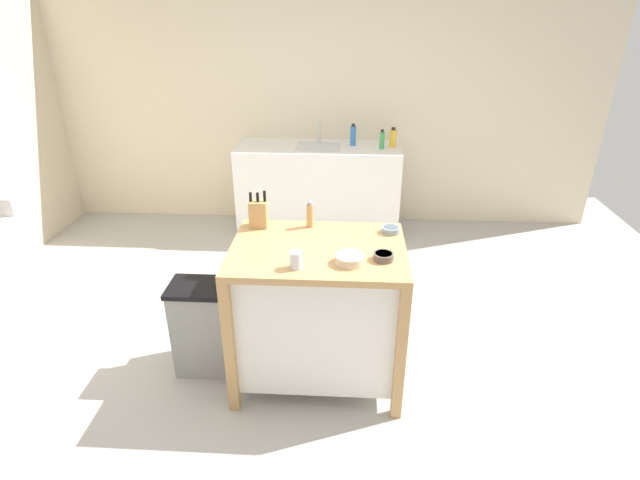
# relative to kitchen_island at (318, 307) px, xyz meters

# --- Properties ---
(ground_plane) EXTENTS (6.65, 6.65, 0.00)m
(ground_plane) POSITION_rel_kitchen_island_xyz_m (-0.09, 0.07, -0.52)
(ground_plane) COLOR #ADA8A0
(ground_plane) RESTS_ON ground
(wall_back) EXTENTS (5.65, 0.10, 2.60)m
(wall_back) POSITION_rel_kitchen_island_xyz_m (-0.09, 2.63, 0.78)
(wall_back) COLOR beige
(wall_back) RESTS_ON ground
(kitchen_island) EXTENTS (1.02, 0.75, 0.92)m
(kitchen_island) POSITION_rel_kitchen_island_xyz_m (0.00, 0.00, 0.00)
(kitchen_island) COLOR tan
(kitchen_island) RESTS_ON ground
(knife_block) EXTENTS (0.11, 0.09, 0.24)m
(knife_block) POSITION_rel_kitchen_island_xyz_m (-0.39, 0.27, 0.50)
(knife_block) COLOR tan
(knife_block) RESTS_ON kitchen_island
(bowl_stoneware_deep) EXTENTS (0.16, 0.16, 0.05)m
(bowl_stoneware_deep) POSITION_rel_kitchen_island_xyz_m (0.18, -0.18, 0.43)
(bowl_stoneware_deep) COLOR beige
(bowl_stoneware_deep) RESTS_ON kitchen_island
(bowl_ceramic_wide) EXTENTS (0.11, 0.11, 0.04)m
(bowl_ceramic_wide) POSITION_rel_kitchen_island_xyz_m (0.37, -0.13, 0.43)
(bowl_ceramic_wide) COLOR #564C47
(bowl_ceramic_wide) RESTS_ON kitchen_island
(bowl_ceramic_small) EXTENTS (0.11, 0.11, 0.04)m
(bowl_ceramic_small) POSITION_rel_kitchen_island_xyz_m (0.43, 0.23, 0.43)
(bowl_ceramic_small) COLOR gray
(bowl_ceramic_small) RESTS_ON kitchen_island
(drinking_cup) EXTENTS (0.07, 0.07, 0.10)m
(drinking_cup) POSITION_rel_kitchen_island_xyz_m (-0.10, -0.25, 0.46)
(drinking_cup) COLOR silver
(drinking_cup) RESTS_ON kitchen_island
(pepper_grinder) EXTENTS (0.04, 0.04, 0.18)m
(pepper_grinder) POSITION_rel_kitchen_island_xyz_m (-0.07, 0.29, 0.49)
(pepper_grinder) COLOR tan
(pepper_grinder) RESTS_ON kitchen_island
(trash_bin) EXTENTS (0.36, 0.28, 0.63)m
(trash_bin) POSITION_rel_kitchen_island_xyz_m (-0.75, 0.02, -0.20)
(trash_bin) COLOR gray
(trash_bin) RESTS_ON ground
(sink_counter) EXTENTS (1.63, 0.60, 0.90)m
(sink_counter) POSITION_rel_kitchen_island_xyz_m (-0.14, 2.28, -0.06)
(sink_counter) COLOR white
(sink_counter) RESTS_ON ground
(sink_faucet) EXTENTS (0.02, 0.02, 0.22)m
(sink_faucet) POSITION_rel_kitchen_island_xyz_m (-0.14, 2.42, 0.49)
(sink_faucet) COLOR #B7BCC1
(sink_faucet) RESTS_ON sink_counter
(bottle_spray_cleaner) EXTENTS (0.05, 0.05, 0.19)m
(bottle_spray_cleaner) POSITION_rel_kitchen_island_xyz_m (0.48, 2.22, 0.47)
(bottle_spray_cleaner) COLOR green
(bottle_spray_cleaner) RESTS_ON sink_counter
(bottle_dish_soap) EXTENTS (0.06, 0.06, 0.22)m
(bottle_dish_soap) POSITION_rel_kitchen_island_xyz_m (0.20, 2.33, 0.48)
(bottle_dish_soap) COLOR blue
(bottle_dish_soap) RESTS_ON sink_counter
(bottle_hand_soap) EXTENTS (0.07, 0.07, 0.19)m
(bottle_hand_soap) POSITION_rel_kitchen_island_xyz_m (0.59, 2.30, 0.47)
(bottle_hand_soap) COLOR yellow
(bottle_hand_soap) RESTS_ON sink_counter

